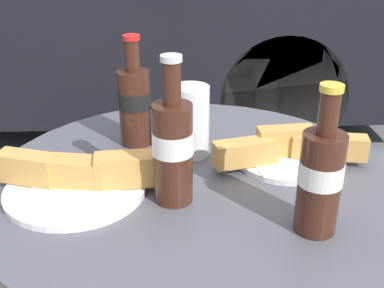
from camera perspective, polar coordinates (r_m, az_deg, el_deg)
The scene contains 8 objects.
bistro_table at distance 1.00m, azimuth 0.10°, elevation -10.65°, with size 0.81×0.81×0.73m.
cola_bottle_left at distance 0.76m, azimuth 14.97°, elevation -3.77°, with size 0.07×0.07×0.24m.
cola_bottle_right at distance 1.04m, azimuth -6.80°, elevation 4.88°, with size 0.07×0.07×0.24m.
cola_bottle_center at distance 0.81m, azimuth -2.29°, elevation -0.35°, with size 0.07×0.07×0.26m.
drinking_glass at distance 0.99m, azimuth -0.12°, elevation 2.37°, with size 0.08×0.08×0.15m.
lunch_plate_near at distance 0.99m, azimuth 11.16°, elevation -0.88°, with size 0.31×0.20×0.07m.
lunch_plate_far at distance 0.90m, azimuth -13.27°, elevation -4.08°, with size 0.31×0.26×0.07m.
parked_car at distance 3.36m, azimuth -16.47°, elevation 15.52°, with size 4.22×1.84×1.44m.
Camera 1 is at (-0.04, -0.81, 1.19)m, focal length 45.00 mm.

